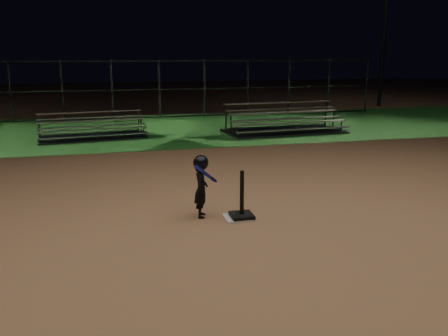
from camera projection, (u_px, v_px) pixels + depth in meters
ground at (238, 218)px, 7.88m from camera, size 80.00×80.00×0.00m
grass_strip at (168, 128)px, 17.31m from camera, size 60.00×8.00×0.01m
home_plate at (238, 218)px, 7.87m from camera, size 0.45×0.45×0.02m
batting_tee at (242, 209)px, 7.83m from camera, size 0.38×0.38×0.82m
child_batter at (201, 184)px, 7.82m from camera, size 0.46×0.54×1.10m
bleacher_left at (93, 133)px, 15.32m from camera, size 3.61×2.08×0.84m
bleacher_right at (284, 126)px, 16.46m from camera, size 4.33×2.34×1.03m
backstop_fence at (159, 89)px, 19.83m from camera, size 20.08×0.08×2.50m
light_pole_right at (387, 10)px, 23.49m from camera, size 0.90×0.53×8.30m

